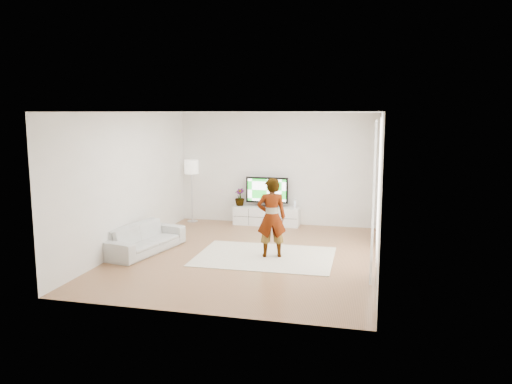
% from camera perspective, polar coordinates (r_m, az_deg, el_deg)
% --- Properties ---
extents(floor, '(6.00, 6.00, 0.00)m').
position_cam_1_polar(floor, '(9.95, -1.02, -7.23)').
color(floor, '#9D6A47').
rests_on(floor, ground).
extents(ceiling, '(6.00, 6.00, 0.00)m').
position_cam_1_polar(ceiling, '(9.56, -1.07, 9.10)').
color(ceiling, white).
rests_on(ceiling, wall_back).
extents(wall_left, '(0.02, 6.00, 2.80)m').
position_cam_1_polar(wall_left, '(10.56, -14.29, 1.20)').
color(wall_left, white).
rests_on(wall_left, floor).
extents(wall_right, '(0.02, 6.00, 2.80)m').
position_cam_1_polar(wall_right, '(9.35, 13.94, 0.24)').
color(wall_right, white).
rests_on(wall_right, floor).
extents(wall_back, '(5.00, 0.02, 2.80)m').
position_cam_1_polar(wall_back, '(12.56, 2.40, 2.66)').
color(wall_back, white).
rests_on(wall_back, floor).
extents(wall_front, '(5.00, 0.02, 2.80)m').
position_cam_1_polar(wall_front, '(6.84, -7.38, -2.72)').
color(wall_front, white).
rests_on(wall_front, floor).
extents(window, '(0.01, 2.60, 2.50)m').
position_cam_1_polar(window, '(9.64, 13.83, 0.80)').
color(window, white).
rests_on(window, wall_right).
extents(curtain_near, '(0.04, 0.70, 2.60)m').
position_cam_1_polar(curtain_near, '(8.37, 13.28, -1.08)').
color(curtain_near, white).
rests_on(curtain_near, floor).
extents(curtain_far, '(0.04, 0.70, 2.60)m').
position_cam_1_polar(curtain_far, '(10.95, 13.37, 1.23)').
color(curtain_far, white).
rests_on(curtain_far, floor).
extents(media_console, '(1.65, 0.47, 0.46)m').
position_cam_1_polar(media_console, '(12.56, 1.23, -2.73)').
color(media_console, white).
rests_on(media_console, floor).
extents(television, '(1.07, 0.21, 0.74)m').
position_cam_1_polar(television, '(12.47, 1.26, 0.15)').
color(television, black).
rests_on(television, media_console).
extents(game_console, '(0.07, 0.16, 0.22)m').
position_cam_1_polar(game_console, '(12.36, 4.50, -1.34)').
color(game_console, white).
rests_on(game_console, media_console).
extents(potted_plant, '(0.30, 0.30, 0.44)m').
position_cam_1_polar(potted_plant, '(12.64, -1.87, -0.59)').
color(potted_plant, '#3F7238').
rests_on(potted_plant, media_console).
extents(rug, '(2.68, 1.95, 0.01)m').
position_cam_1_polar(rug, '(9.85, 1.02, -7.38)').
color(rug, beige).
rests_on(rug, floor).
extents(player, '(0.65, 0.52, 1.55)m').
position_cam_1_polar(player, '(9.66, 1.79, -2.92)').
color(player, '#334772').
rests_on(player, rug).
extents(sofa, '(1.11, 2.01, 0.56)m').
position_cam_1_polar(sofa, '(10.38, -12.65, -5.19)').
color(sofa, beige).
rests_on(sofa, floor).
extents(floor_lamp, '(0.36, 0.36, 1.60)m').
position_cam_1_polar(floor_lamp, '(12.88, -7.39, 2.55)').
color(floor_lamp, silver).
rests_on(floor_lamp, floor).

